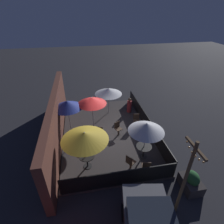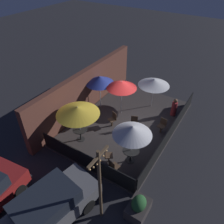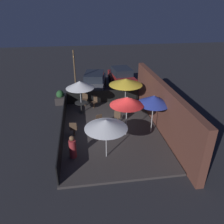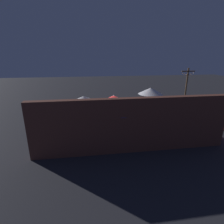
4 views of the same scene
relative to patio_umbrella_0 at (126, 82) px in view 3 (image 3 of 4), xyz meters
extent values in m
plane|color=#26262B|center=(2.74, -1.42, -2.16)|extent=(60.00, 60.00, 0.00)
cube|color=#383333|center=(2.74, -1.42, -2.10)|extent=(8.40, 5.64, 0.12)
cube|color=brown|center=(2.74, 1.63, -0.74)|extent=(10.00, 0.36, 2.85)
cube|color=black|center=(2.74, -4.20, -1.57)|extent=(8.20, 0.05, 0.95)
cube|color=black|center=(-1.41, -1.42, -1.57)|extent=(0.05, 5.44, 0.95)
cylinder|color=#B2B2B7|center=(0.00, 0.00, -0.91)|extent=(0.05, 0.05, 2.26)
cone|color=gold|center=(0.00, 0.00, 0.00)|extent=(2.28, 2.28, 0.43)
cylinder|color=#B2B2B7|center=(0.14, -3.09, -0.90)|extent=(0.05, 0.05, 2.28)
cone|color=silver|center=(0.14, -3.09, 0.00)|extent=(1.86, 1.86, 0.48)
cylinder|color=#B2B2B7|center=(5.18, -1.97, -1.01)|extent=(0.05, 0.05, 2.06)
cone|color=silver|center=(5.18, -1.97, -0.20)|extent=(2.02, 2.02, 0.44)
cylinder|color=#B2B2B7|center=(3.37, -0.63, -0.87)|extent=(0.05, 0.05, 2.35)
cone|color=red|center=(3.37, -0.63, 0.08)|extent=(1.86, 1.86, 0.46)
cylinder|color=#B2B2B7|center=(3.25, 0.91, -0.89)|extent=(0.05, 0.05, 2.30)
cone|color=#283893|center=(3.25, 0.91, 0.02)|extent=(1.85, 1.85, 0.49)
cylinder|color=black|center=(0.00, 0.00, -2.03)|extent=(0.44, 0.44, 0.02)
cylinder|color=black|center=(0.00, 0.00, -1.67)|extent=(0.08, 0.08, 0.74)
cylinder|color=black|center=(0.00, 0.00, -1.29)|extent=(0.80, 0.80, 0.04)
cylinder|color=black|center=(0.14, -3.09, -2.03)|extent=(0.46, 0.46, 0.02)
cylinder|color=black|center=(0.14, -3.09, -1.67)|extent=(0.08, 0.08, 0.73)
cylinder|color=black|center=(0.14, -3.09, -1.29)|extent=(0.84, 0.84, 0.04)
cube|color=#4C3828|center=(1.94, -0.84, -1.82)|extent=(0.11, 0.11, 0.45)
cube|color=#4C3828|center=(1.94, -0.84, -1.57)|extent=(0.53, 0.53, 0.04)
cube|color=#4C3828|center=(2.11, -0.91, -1.33)|extent=(0.19, 0.38, 0.44)
cube|color=#4C3828|center=(2.28, -2.15, -1.81)|extent=(0.11, 0.11, 0.45)
cube|color=#4C3828|center=(2.28, -2.15, -1.57)|extent=(0.53, 0.53, 0.04)
cube|color=#4C3828|center=(2.44, -2.07, -1.33)|extent=(0.19, 0.38, 0.44)
cube|color=#4C3828|center=(-0.96, -2.82, -1.80)|extent=(0.10, 0.10, 0.48)
cube|color=#4C3828|center=(-0.96, -2.82, -1.54)|extent=(0.48, 0.48, 0.04)
cube|color=#4C3828|center=(-1.13, -2.78, -1.30)|extent=(0.12, 0.40, 0.44)
cube|color=#4C3828|center=(-0.50, -2.20, -1.83)|extent=(0.11, 0.11, 0.42)
cube|color=#4C3828|center=(-0.50, -2.20, -1.60)|extent=(0.56, 0.56, 0.04)
cube|color=#4C3828|center=(-0.61, -2.05, -1.36)|extent=(0.34, 0.26, 0.44)
cube|color=#4C3828|center=(2.99, -3.56, -1.83)|extent=(0.09, 0.09, 0.43)
cube|color=#4C3828|center=(2.99, -3.56, -1.59)|extent=(0.46, 0.46, 0.04)
cube|color=#4C3828|center=(3.17, -3.59, -1.35)|extent=(0.09, 0.40, 0.44)
cylinder|color=maroon|center=(5.00, -3.60, -1.56)|extent=(0.48, 0.48, 0.96)
sphere|color=brown|center=(5.00, -3.60, -0.96)|extent=(0.25, 0.25, 0.25)
cube|color=#332D2D|center=(-2.05, -4.65, -1.88)|extent=(1.10, 0.77, 0.57)
ellipsoid|color=#235128|center=(-2.05, -4.65, -1.47)|extent=(0.71, 0.57, 0.64)
cylinder|color=brown|center=(-2.95, -3.44, -0.26)|extent=(0.12, 0.12, 3.81)
cube|color=brown|center=(-2.95, -3.44, 1.40)|extent=(1.10, 0.08, 0.08)
sphere|color=#F4B260|center=(-3.41, -3.44, 1.25)|extent=(0.07, 0.07, 0.07)
sphere|color=#F4B260|center=(-3.23, -3.44, 1.17)|extent=(0.07, 0.07, 0.07)
sphere|color=#F4B260|center=(-3.04, -3.44, 1.13)|extent=(0.07, 0.07, 0.07)
sphere|color=#F4B260|center=(-2.86, -3.44, 1.13)|extent=(0.07, 0.07, 0.07)
sphere|color=#F4B260|center=(-2.68, -3.44, 1.17)|extent=(0.07, 0.07, 0.07)
sphere|color=#F4B260|center=(-2.49, -3.44, 1.25)|extent=(0.07, 0.07, 0.07)
cube|color=#5B5B60|center=(-4.22, -1.86, -1.49)|extent=(4.42, 2.38, 0.70)
cube|color=#1E232D|center=(-4.22, -1.86, -0.84)|extent=(2.54, 1.93, 0.60)
cylinder|color=black|center=(-2.80, -1.28, -1.84)|extent=(0.66, 0.29, 0.64)
cylinder|color=black|center=(-3.08, -2.87, -1.84)|extent=(0.66, 0.29, 0.64)
cylinder|color=black|center=(-5.37, -0.84, -1.84)|extent=(0.66, 0.29, 0.64)
cylinder|color=black|center=(-5.64, -2.44, -1.84)|extent=(0.66, 0.29, 0.64)
cube|color=maroon|center=(-5.42, 0.74, -1.49)|extent=(4.01, 2.13, 0.70)
cube|color=#1E232D|center=(-5.42, 0.74, -0.84)|extent=(2.28, 1.80, 0.60)
cylinder|color=black|center=(-4.33, 1.68, -1.84)|extent=(0.66, 0.25, 0.64)
cylinder|color=black|center=(-4.14, 0.08, -1.84)|extent=(0.66, 0.25, 0.64)
cylinder|color=black|center=(-6.69, 1.40, -1.84)|extent=(0.66, 0.25, 0.64)
cylinder|color=black|center=(-6.50, -0.20, -1.84)|extent=(0.66, 0.25, 0.64)
camera|label=1|loc=(-6.50, -0.12, 5.22)|focal=28.00mm
camera|label=2|loc=(-6.63, -6.29, 6.62)|focal=35.00mm
camera|label=3|loc=(13.84, -2.95, 4.78)|focal=35.00mm
camera|label=4|loc=(4.94, 9.46, 2.63)|focal=28.00mm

